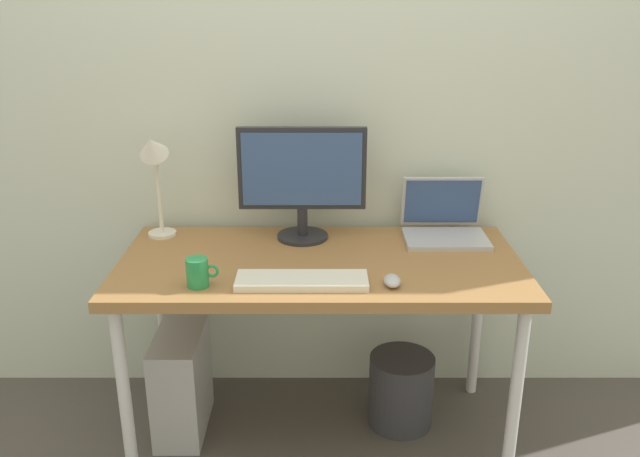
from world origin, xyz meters
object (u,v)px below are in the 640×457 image
(wastebasket, at_px, (401,390))
(coffee_mug, at_px, (198,272))
(mouse, at_px, (392,281))
(desk_lamp, at_px, (154,163))
(desk, at_px, (320,276))
(computer_tower, at_px, (182,382))
(monitor, at_px, (302,177))
(laptop, at_px, (444,223))
(keyboard, at_px, (302,281))

(wastebasket, bearing_deg, coffee_mug, -157.94)
(mouse, bearing_deg, wastebasket, 73.14)
(desk_lamp, xyz_separation_m, wastebasket, (0.96, -0.15, -0.91))
(desk, distance_m, desk_lamp, 0.76)
(mouse, distance_m, wastebasket, 0.69)
(desk, relative_size, computer_tower, 3.47)
(coffee_mug, bearing_deg, desk_lamp, 116.99)
(desk_lamp, bearing_deg, wastebasket, -8.96)
(monitor, xyz_separation_m, coffee_mug, (-0.33, -0.45, -0.20))
(monitor, xyz_separation_m, desk_lamp, (-0.56, 0.00, 0.06))
(mouse, distance_m, computer_tower, 1.00)
(desk_lamp, xyz_separation_m, computer_tower, (0.08, -0.19, -0.85))
(laptop, height_order, keyboard, laptop)
(desk, distance_m, monitor, 0.39)
(desk_lamp, height_order, coffee_mug, desk_lamp)
(monitor, distance_m, keyboard, 0.49)
(desk, xyz_separation_m, laptop, (0.49, 0.23, 0.12))
(keyboard, distance_m, wastebasket, 0.78)
(keyboard, height_order, coffee_mug, coffee_mug)
(monitor, height_order, desk_lamp, monitor)
(laptop, bearing_deg, desk, -154.39)
(coffee_mug, bearing_deg, keyboard, 2.62)
(desk, bearing_deg, computer_tower, 176.49)
(keyboard, bearing_deg, coffee_mug, -177.38)
(desk, height_order, computer_tower, desk)
(desk_lamp, distance_m, keyboard, 0.77)
(desk_lamp, relative_size, keyboard, 0.98)
(desk, bearing_deg, desk_lamp, 160.76)
(laptop, height_order, mouse, laptop)
(coffee_mug, bearing_deg, laptop, 27.38)
(keyboard, distance_m, coffee_mug, 0.34)
(desk, xyz_separation_m, desk_lamp, (-0.63, 0.22, 0.37))
(laptop, distance_m, desk_lamp, 1.15)
(desk, xyz_separation_m, wastebasket, (0.33, 0.07, -0.54))
(laptop, bearing_deg, keyboard, -140.97)
(keyboard, distance_m, computer_tower, 0.78)
(keyboard, bearing_deg, laptop, 39.03)
(computer_tower, bearing_deg, desk_lamp, 113.28)
(computer_tower, bearing_deg, mouse, -18.00)
(monitor, xyz_separation_m, mouse, (0.31, -0.44, -0.23))
(laptop, relative_size, keyboard, 0.73)
(keyboard, bearing_deg, desk, 74.00)
(coffee_mug, bearing_deg, computer_tower, 119.50)
(monitor, relative_size, coffee_mug, 4.51)
(desk_lamp, height_order, computer_tower, desk_lamp)
(mouse, bearing_deg, laptop, 61.33)
(monitor, bearing_deg, keyboard, -88.91)
(keyboard, relative_size, wastebasket, 1.47)
(computer_tower, height_order, wastebasket, computer_tower)
(laptop, xyz_separation_m, coffee_mug, (-0.89, -0.46, -0.01))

